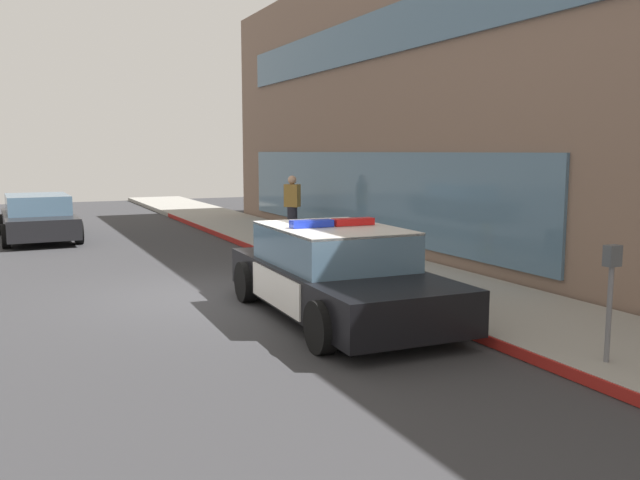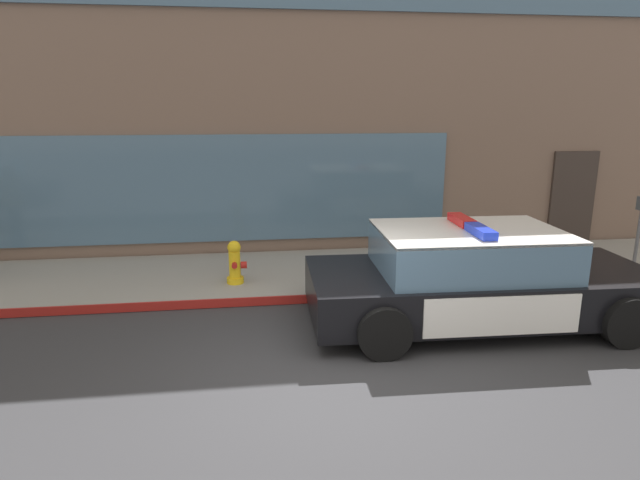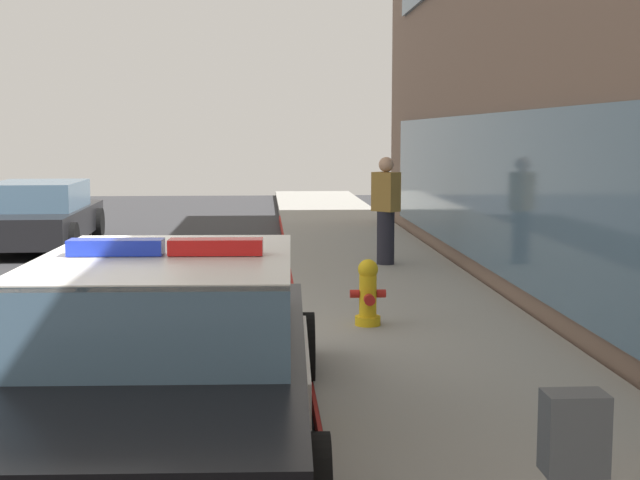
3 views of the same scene
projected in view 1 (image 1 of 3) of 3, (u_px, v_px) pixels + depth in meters
name	position (u px, v px, depth m)	size (l,w,h in m)	color
ground	(207.00, 295.00, 11.71)	(48.00, 48.00, 0.00)	#303033
sidewalk	(392.00, 274.00, 13.30)	(48.00, 2.64, 0.15)	gray
curb_red_paint	(333.00, 280.00, 12.74)	(28.80, 0.04, 0.14)	maroon
storefront_building	(612.00, 105.00, 16.93)	(24.31, 11.73, 7.38)	#7A6051
police_cruiser	(336.00, 273.00, 10.12)	(4.87, 2.27, 1.49)	black
fire_hydrant	(341.00, 248.00, 13.97)	(0.34, 0.39, 0.73)	gold
car_far_lane	(38.00, 218.00, 19.06)	(4.72, 2.12, 1.29)	black
pedestrian_on_sidewalk	(292.00, 206.00, 18.35)	(0.47, 0.46, 1.71)	#23232D
parking_meter	(611.00, 281.00, 7.41)	(0.12, 0.18, 1.34)	slate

